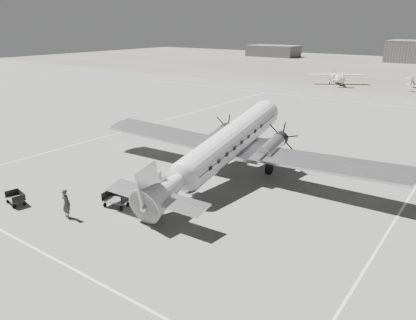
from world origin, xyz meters
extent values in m
plane|color=slate|center=(0.00, 0.00, 0.00)|extent=(260.00, 260.00, 0.00)
cube|color=silver|center=(0.00, -14.00, 0.01)|extent=(60.00, 0.15, 0.01)
cube|color=silver|center=(12.00, 0.00, 0.01)|extent=(0.15, 80.00, 0.01)
cube|color=silver|center=(-18.00, 10.00, 0.01)|extent=(0.15, 60.00, 0.01)
cube|color=silver|center=(0.00, 40.00, 0.01)|extent=(90.00, 0.15, 0.01)
cube|color=#505050|center=(-55.00, 115.00, 2.00)|extent=(18.00, 10.00, 4.00)
imported|color=#303030|center=(-4.86, -10.62, 0.96)|extent=(0.70, 0.46, 1.91)
imported|color=silver|center=(-2.98, -5.54, 0.87)|extent=(0.80, 0.95, 1.74)
imported|color=silver|center=(-2.97, -4.15, 0.81)|extent=(0.77, 0.93, 1.62)
camera|label=1|loc=(15.81, -24.13, 11.60)|focal=35.00mm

